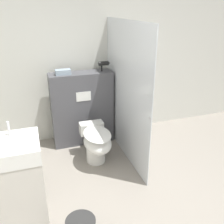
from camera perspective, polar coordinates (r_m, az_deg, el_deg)
name	(u,v)px	position (r m, az deg, el deg)	size (l,w,h in m)	color
wall_back	(83,62)	(4.05, -6.57, 11.28)	(8.00, 0.06, 2.50)	silver
partition_panel	(82,109)	(3.96, -6.83, 0.80)	(0.95, 0.31, 1.15)	#4C4C51
shower_glass	(126,93)	(3.46, 3.11, 4.32)	(0.04, 1.61, 1.92)	silver
toilet	(96,143)	(3.50, -3.62, -6.99)	(0.37, 0.68, 0.51)	white
sink_vanity	(18,187)	(2.62, -20.75, -15.76)	(0.50, 0.48, 1.12)	beige
hair_drier	(104,64)	(3.83, -1.88, 10.95)	(0.18, 0.06, 0.15)	black
folded_towel	(63,72)	(3.71, -11.13, 8.96)	(0.22, 0.12, 0.07)	#8C9EAD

